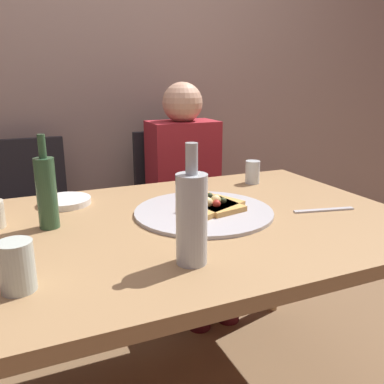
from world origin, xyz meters
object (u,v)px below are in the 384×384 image
(tumbler_far, at_px, (252,172))
(plate_stack, at_px, (65,201))
(chair_right, at_px, (179,201))
(water_bottle, at_px, (46,191))
(guest_in_sweater, at_px, (190,186))
(chair_left, at_px, (25,221))
(pizza_slice_extra, at_px, (212,204))
(dining_table, at_px, (169,243))
(short_glass, at_px, (17,266))
(beer_bottle, at_px, (192,217))
(table_knife, at_px, (324,210))
(pizza_tray, at_px, (204,212))
(pizza_slice_last, at_px, (211,206))

(tumbler_far, relative_size, plate_stack, 0.54)
(chair_right, bearing_deg, water_bottle, 46.55)
(guest_in_sweater, bearing_deg, chair_left, -10.54)
(chair_left, bearing_deg, pizza_slice_extra, 126.03)
(dining_table, height_order, short_glass, short_glass)
(plate_stack, bearing_deg, chair_left, 104.24)
(pizza_slice_extra, bearing_deg, water_bottle, 174.77)
(dining_table, xyz_separation_m, tumbler_far, (0.51, 0.33, 0.12))
(beer_bottle, bearing_deg, plate_stack, 110.23)
(plate_stack, relative_size, table_knife, 0.84)
(tumbler_far, height_order, plate_stack, tumbler_far)
(plate_stack, bearing_deg, table_knife, -28.30)
(water_bottle, bearing_deg, short_glass, -104.29)
(beer_bottle, bearing_deg, pizza_tray, 60.27)
(beer_bottle, distance_m, table_knife, 0.63)
(tumbler_far, distance_m, chair_right, 0.65)
(short_glass, bearing_deg, guest_in_sweater, 50.28)
(chair_left, bearing_deg, chair_right, -180.00)
(beer_bottle, distance_m, short_glass, 0.41)
(pizza_tray, bearing_deg, water_bottle, 171.81)
(pizza_slice_extra, bearing_deg, tumbler_far, 39.07)
(pizza_slice_extra, relative_size, short_glass, 2.12)
(short_glass, bearing_deg, plate_stack, 74.38)
(pizza_slice_extra, xyz_separation_m, beer_bottle, (-0.23, -0.35, 0.10))
(pizza_slice_last, distance_m, guest_in_sweater, 0.75)
(dining_table, bearing_deg, plate_stack, 129.70)
(pizza_slice_last, relative_size, water_bottle, 0.88)
(dining_table, relative_size, table_knife, 7.23)
(water_bottle, height_order, chair_right, water_bottle)
(chair_left, relative_size, guest_in_sweater, 0.77)
(table_knife, height_order, chair_right, chair_right)
(pizza_slice_last, bearing_deg, tumbler_far, 39.98)
(chair_left, distance_m, guest_in_sweater, 0.84)
(tumbler_far, height_order, guest_in_sweater, guest_in_sweater)
(dining_table, bearing_deg, pizza_tray, 15.61)
(short_glass, bearing_deg, pizza_slice_last, 26.24)
(dining_table, height_order, tumbler_far, tumbler_far)
(pizza_slice_last, height_order, tumbler_far, tumbler_far)
(pizza_tray, distance_m, chair_left, 1.05)
(water_bottle, bearing_deg, pizza_slice_extra, -5.23)
(pizza_tray, relative_size, pizza_slice_extra, 1.96)
(chair_left, xyz_separation_m, guest_in_sweater, (0.81, -0.15, 0.13))
(pizza_slice_extra, relative_size, beer_bottle, 0.80)
(pizza_slice_extra, distance_m, chair_left, 1.06)
(pizza_slice_extra, distance_m, plate_stack, 0.54)
(tumbler_far, xyz_separation_m, short_glass, (-0.96, -0.59, 0.01))
(pizza_slice_last, distance_m, table_knife, 0.40)
(short_glass, height_order, chair_right, chair_right)
(tumbler_far, distance_m, table_knife, 0.43)
(pizza_tray, xyz_separation_m, table_knife, (0.40, -0.14, -0.00))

